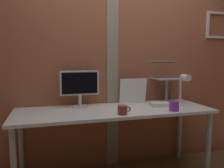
{
  "coord_description": "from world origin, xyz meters",
  "views": [
    {
      "loc": [
        -0.8,
        -2.11,
        1.27
      ],
      "look_at": [
        -0.15,
        0.2,
        1.0
      ],
      "focal_mm": 36.6,
      "sensor_mm": 36.0,
      "label": 1
    }
  ],
  "objects_px": {
    "desk_lamp": "(183,86)",
    "pen_cup": "(174,106)",
    "monitor": "(80,85)",
    "whiteboard_panel": "(133,91)",
    "coffee_mug": "(123,110)",
    "laptop": "(164,74)"
  },
  "relations": [
    {
      "from": "whiteboard_panel",
      "to": "coffee_mug",
      "type": "distance_m",
      "value": 0.55
    },
    {
      "from": "monitor",
      "to": "desk_lamp",
      "type": "xyz_separation_m",
      "value": [
        1.09,
        -0.27,
        -0.02
      ]
    },
    {
      "from": "laptop",
      "to": "monitor",
      "type": "bearing_deg",
      "value": -176.07
    },
    {
      "from": "pen_cup",
      "to": "coffee_mug",
      "type": "distance_m",
      "value": 0.54
    },
    {
      "from": "laptop",
      "to": "desk_lamp",
      "type": "height_order",
      "value": "laptop"
    },
    {
      "from": "whiteboard_panel",
      "to": "coffee_mug",
      "type": "height_order",
      "value": "whiteboard_panel"
    },
    {
      "from": "monitor",
      "to": "laptop",
      "type": "distance_m",
      "value": 1.05
    },
    {
      "from": "desk_lamp",
      "to": "coffee_mug",
      "type": "bearing_deg",
      "value": -166.69
    },
    {
      "from": "desk_lamp",
      "to": "pen_cup",
      "type": "xyz_separation_m",
      "value": [
        -0.21,
        -0.18,
        -0.17
      ]
    },
    {
      "from": "monitor",
      "to": "pen_cup",
      "type": "relative_size",
      "value": 2.45
    },
    {
      "from": "monitor",
      "to": "desk_lamp",
      "type": "height_order",
      "value": "monitor"
    },
    {
      "from": "monitor",
      "to": "pen_cup",
      "type": "bearing_deg",
      "value": -26.8
    },
    {
      "from": "laptop",
      "to": "pen_cup",
      "type": "height_order",
      "value": "laptop"
    },
    {
      "from": "coffee_mug",
      "to": "desk_lamp",
      "type": "bearing_deg",
      "value": 13.31
    },
    {
      "from": "desk_lamp",
      "to": "pen_cup",
      "type": "distance_m",
      "value": 0.33
    },
    {
      "from": "laptop",
      "to": "whiteboard_panel",
      "type": "relative_size",
      "value": 1.05
    },
    {
      "from": "laptop",
      "to": "whiteboard_panel",
      "type": "distance_m",
      "value": 0.46
    },
    {
      "from": "whiteboard_panel",
      "to": "pen_cup",
      "type": "relative_size",
      "value": 1.89
    },
    {
      "from": "laptop",
      "to": "coffee_mug",
      "type": "distance_m",
      "value": 0.92
    },
    {
      "from": "whiteboard_panel",
      "to": "coffee_mug",
      "type": "xyz_separation_m",
      "value": [
        -0.28,
        -0.47,
        -0.1
      ]
    },
    {
      "from": "laptop",
      "to": "whiteboard_panel",
      "type": "xyz_separation_m",
      "value": [
        -0.42,
        -0.05,
        -0.19
      ]
    },
    {
      "from": "desk_lamp",
      "to": "coffee_mug",
      "type": "distance_m",
      "value": 0.79
    }
  ]
}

